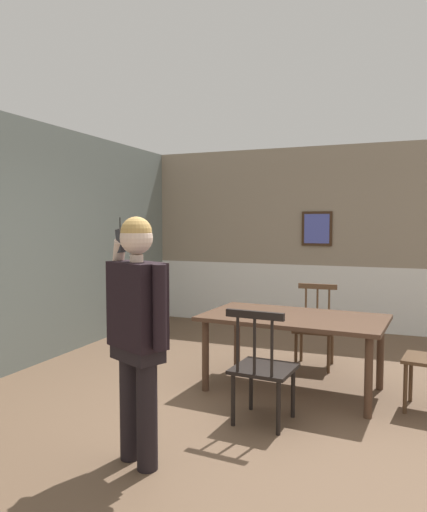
# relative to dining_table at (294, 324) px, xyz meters

# --- Properties ---
(ground_plane) EXTENTS (8.18, 8.18, 0.00)m
(ground_plane) POSITION_rel_dining_table_xyz_m (-0.27, -0.76, -0.66)
(ground_plane) COLOR brown
(room_back_partition) EXTENTS (5.50, 0.17, 2.82)m
(room_back_partition) POSITION_rel_dining_table_xyz_m (-0.27, 2.96, 0.70)
(room_back_partition) COLOR gray
(room_back_partition) RESTS_ON ground_plane
(dining_table) EXTENTS (1.80, 1.11, 0.74)m
(dining_table) POSITION_rel_dining_table_xyz_m (0.00, 0.00, 0.00)
(dining_table) COLOR #4C3323
(dining_table) RESTS_ON ground_plane
(chair_by_doorway) EXTENTS (0.46, 0.46, 0.93)m
(chair_by_doorway) POSITION_rel_dining_table_xyz_m (0.06, 0.88, -0.20)
(chair_by_doorway) COLOR #513823
(chair_by_doorway) RESTS_ON ground_plane
(chair_at_table_head) EXTENTS (0.51, 0.51, 0.96)m
(chair_at_table_head) POSITION_rel_dining_table_xyz_m (-0.06, -0.88, -0.19)
(chair_at_table_head) COLOR black
(chair_at_table_head) RESTS_ON ground_plane
(person_figure) EXTENTS (0.53, 0.38, 1.69)m
(person_figure) POSITION_rel_dining_table_xyz_m (-0.66, -1.84, 0.32)
(person_figure) COLOR black
(person_figure) RESTS_ON ground_plane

